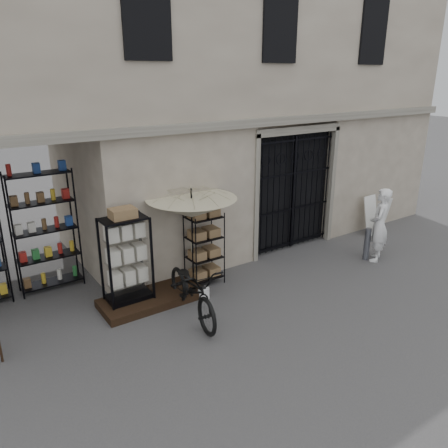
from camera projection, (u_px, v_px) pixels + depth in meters
ground at (297, 300)px, 8.62m from camera, size 80.00×80.00×0.00m
main_building at (190, 62)px, 10.28m from camera, size 14.00×4.00×9.00m
shop_recess at (13, 233)px, 7.93m from camera, size 3.00×1.70×3.00m
shop_shelving at (7, 238)px, 8.37m from camera, size 2.70×0.50×2.50m
iron_gate at (289, 190)px, 10.84m from camera, size 2.50×0.21×3.00m
step_platform at (152, 298)px, 8.53m from camera, size 2.00×0.90×0.15m
display_cabinet at (127, 264)px, 8.14m from camera, size 0.90×0.65×1.76m
wire_rack at (204, 249)px, 9.11m from camera, size 0.72×0.54×1.57m
market_umbrella at (192, 203)px, 8.56m from camera, size 2.03×2.05×2.56m
white_bucket at (204, 293)px, 8.66m from camera, size 0.30×0.30×0.22m
bicycle at (193, 316)px, 8.07m from camera, size 0.84×1.15×2.02m
steel_bollard at (367, 244)px, 10.40m from camera, size 0.17×0.17×0.79m
shopkeeper at (375, 260)px, 10.50m from camera, size 1.49×1.83×0.42m
easel_sign at (376, 216)px, 11.97m from camera, size 0.53×0.60×1.04m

